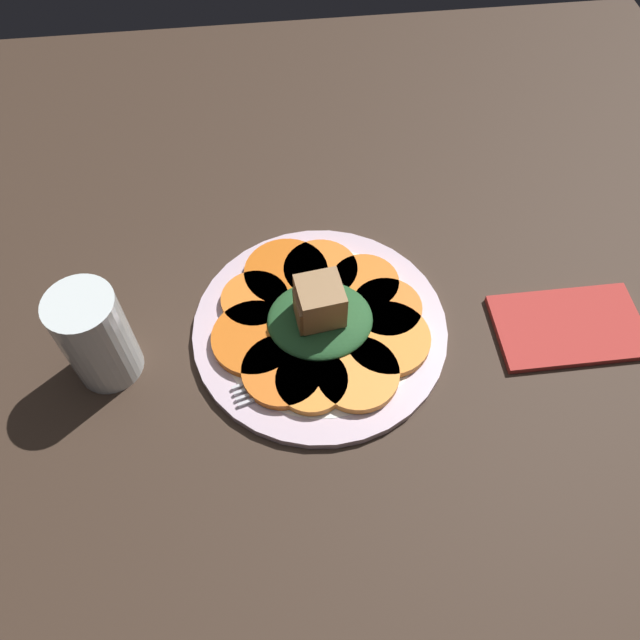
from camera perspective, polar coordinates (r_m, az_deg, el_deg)
The scene contains 16 objects.
table_slab at distance 68.59cm, azimuth 0.00°, elevation -1.44°, with size 120.00×120.00×2.00cm, color #38281E.
plate at distance 67.31cm, azimuth 0.00°, elevation -0.75°, with size 27.34×27.34×1.05cm.
carrot_slice_0 at distance 70.45cm, azimuth -3.11°, elevation 4.31°, with size 9.46×9.46×0.96cm, color #D66114.
carrot_slice_1 at distance 68.49cm, azimuth -5.96°, elevation 1.84°, with size 7.41×7.41×0.96cm, color orange.
carrot_slice_2 at distance 65.71cm, azimuth -5.97°, elevation -1.68°, with size 9.16×9.16×0.96cm, color orange.
carrot_slice_3 at distance 63.47cm, azimuth -3.46°, elevation -4.69°, with size 8.34×8.34×0.96cm, color orange.
carrot_slice_4 at distance 62.82cm, azimuth -0.77°, elevation -5.61°, with size 7.32×7.32×0.96cm, color orange.
carrot_slice_5 at distance 63.33cm, azimuth 3.43°, elevation -4.93°, with size 8.55×8.55×0.96cm, color #F9963A.
carrot_slice_6 at distance 65.71cm, azimuth 6.18°, elevation -1.71°, with size 9.06×9.06×0.96cm, color orange.
carrot_slice_7 at distance 67.85cm, azimuth 6.11°, elevation 1.06°, with size 7.64×7.64×0.96cm, color orange.
carrot_slice_8 at distance 69.66cm, azimuth 4.11°, elevation 3.39°, with size 7.61×7.61×0.96cm, color orange.
carrot_slice_9 at distance 70.59cm, azimuth 0.05°, elevation 4.57°, with size 8.36×8.36×0.96cm, color orange.
center_pile at distance 64.74cm, azimuth 0.01°, elevation 0.57°, with size 11.22×10.10×6.70cm.
fork at distance 63.94cm, azimuth 0.18°, elevation -4.28°, with size 19.48×6.80×0.40cm.
water_glass at distance 64.41cm, azimuth -19.82°, elevation -1.45°, with size 6.71×6.71×11.39cm.
napkin at distance 72.74cm, azimuth 21.77°, elevation -0.57°, with size 15.97×9.58×0.80cm.
Camera 1 is at (-4.25, -36.40, 58.97)cm, focal length 35.00 mm.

